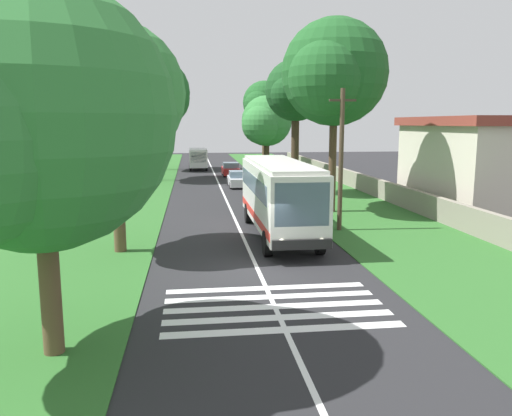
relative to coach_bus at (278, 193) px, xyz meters
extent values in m
plane|color=#262628|center=(-6.22, 1.80, -2.15)|extent=(160.00, 160.00, 0.00)
cube|color=#2D6628|center=(8.78, 10.00, -2.13)|extent=(120.00, 8.00, 0.04)
cube|color=#2D6628|center=(8.78, -6.40, -2.13)|extent=(120.00, 8.00, 0.04)
cube|color=silver|center=(8.78, 1.80, -2.14)|extent=(110.00, 0.16, 0.01)
cube|color=silver|center=(-0.03, 0.00, -0.05)|extent=(11.00, 2.50, 2.90)
cube|color=slate|center=(0.27, 0.00, 0.48)|extent=(9.68, 2.54, 0.85)
cube|color=slate|center=(-5.49, 0.00, 0.30)|extent=(0.08, 2.20, 1.74)
cube|color=red|center=(-0.03, 0.00, -1.05)|extent=(10.78, 2.53, 0.36)
cube|color=silver|center=(-0.03, 0.00, 1.49)|extent=(10.56, 2.30, 0.18)
cube|color=black|center=(-5.61, 0.00, -1.28)|extent=(0.16, 2.40, 0.40)
sphere|color=#F2EDCC|center=(-5.55, 0.80, -1.15)|extent=(0.24, 0.24, 0.24)
sphere|color=#F2EDCC|center=(-5.55, -0.81, -1.15)|extent=(0.24, 0.24, 0.24)
cylinder|color=black|center=(-3.93, 1.15, -1.60)|extent=(1.10, 0.32, 1.10)
cylinder|color=black|center=(3.47, 1.15, -1.60)|extent=(1.10, 0.32, 1.10)
cylinder|color=black|center=(-3.93, -1.15, -1.60)|extent=(1.10, 0.32, 1.10)
cylinder|color=black|center=(3.47, -1.15, -1.60)|extent=(1.10, 0.32, 1.10)
cube|color=silver|center=(-11.77, 1.80, -2.14)|extent=(0.45, 6.80, 0.01)
cube|color=silver|center=(-10.87, 1.80, -2.14)|extent=(0.45, 6.80, 0.01)
cube|color=silver|center=(-9.97, 1.80, -2.14)|extent=(0.45, 6.80, 0.01)
cube|color=silver|center=(-9.07, 1.80, -2.14)|extent=(0.45, 6.80, 0.01)
cube|color=silver|center=(-8.17, 1.80, -2.14)|extent=(0.45, 6.80, 0.01)
cube|color=silver|center=(20.09, 0.17, -1.62)|extent=(4.30, 1.75, 0.70)
cube|color=slate|center=(19.99, 0.17, -0.99)|extent=(2.00, 1.61, 0.55)
cylinder|color=black|center=(18.74, 0.95, -1.83)|extent=(0.64, 0.22, 0.64)
cylinder|color=black|center=(21.44, 0.95, -1.83)|extent=(0.64, 0.22, 0.64)
cylinder|color=black|center=(18.74, -0.61, -1.83)|extent=(0.64, 0.22, 0.64)
cylinder|color=black|center=(21.44, -0.61, -1.83)|extent=(0.64, 0.22, 0.64)
cube|color=#B21E1E|center=(30.02, 0.13, -1.62)|extent=(4.30, 1.75, 0.70)
cube|color=slate|center=(29.92, 0.13, -0.99)|extent=(2.00, 1.61, 0.55)
cylinder|color=black|center=(28.67, 0.91, -1.83)|extent=(0.64, 0.22, 0.64)
cylinder|color=black|center=(31.37, 0.91, -1.83)|extent=(0.64, 0.22, 0.64)
cylinder|color=black|center=(28.67, -0.65, -1.83)|extent=(0.64, 0.22, 0.64)
cylinder|color=black|center=(31.37, -0.65, -1.83)|extent=(0.64, 0.22, 0.64)
cube|color=silver|center=(37.75, 3.51, -0.67)|extent=(6.00, 2.10, 2.10)
cube|color=slate|center=(37.95, 3.51, -0.29)|extent=(5.04, 2.13, 0.70)
cube|color=slate|center=(34.78, 3.51, -0.46)|extent=(0.06, 1.76, 1.18)
cylinder|color=black|center=(35.85, 4.46, -1.77)|extent=(0.76, 0.24, 0.76)
cylinder|color=black|center=(39.65, 4.46, -1.77)|extent=(0.76, 0.24, 0.76)
cylinder|color=black|center=(35.85, 2.56, -1.77)|extent=(0.76, 0.24, 0.76)
cylinder|color=black|center=(39.65, 2.56, -1.77)|extent=(0.76, 0.24, 0.76)
cylinder|color=brown|center=(-12.50, 7.69, -0.10)|extent=(0.49, 0.49, 4.01)
sphere|color=#337A38|center=(-12.50, 7.69, 3.63)|extent=(6.28, 6.28, 6.28)
sphere|color=#337A38|center=(-10.62, 7.69, 3.16)|extent=(3.50, 3.50, 3.50)
cylinder|color=#3D2D1E|center=(26.11, 7.72, 1.21)|extent=(0.37, 0.37, 6.63)
sphere|color=#1E5623|center=(26.11, 7.72, 6.40)|extent=(6.82, 6.82, 6.82)
sphere|color=#1E5623|center=(28.15, 7.72, 5.89)|extent=(4.96, 4.96, 4.96)
sphere|color=#1E5623|center=(24.40, 8.75, 5.89)|extent=(4.37, 4.37, 4.37)
cylinder|color=brown|center=(-2.44, 7.45, 0.46)|extent=(0.52, 0.52, 5.14)
sphere|color=#337A38|center=(-2.44, 7.45, 4.69)|extent=(6.01, 6.01, 6.01)
sphere|color=#337A38|center=(-0.64, 7.45, 4.24)|extent=(3.70, 3.70, 3.70)
sphere|color=#337A38|center=(-3.94, 8.35, 4.24)|extent=(3.57, 3.57, 3.57)
cylinder|color=brown|center=(37.70, 7.60, 1.26)|extent=(0.45, 0.45, 6.73)
sphere|color=#1E5623|center=(37.70, 7.60, 6.40)|extent=(6.46, 6.46, 6.46)
sphere|color=#1E5623|center=(39.64, 7.60, 5.92)|extent=(4.02, 4.02, 4.02)
sphere|color=#1E5623|center=(36.09, 8.57, 5.92)|extent=(4.80, 4.80, 4.80)
cylinder|color=#4C3826|center=(6.37, -4.52, 1.31)|extent=(0.47, 0.47, 6.84)
sphere|color=#1E5623|center=(6.37, -4.52, 6.53)|extent=(6.53, 6.53, 6.53)
sphere|color=#1E5623|center=(8.33, -4.52, 6.04)|extent=(4.67, 4.67, 4.67)
sphere|color=#1E5623|center=(4.74, -3.54, 6.04)|extent=(4.41, 4.41, 4.41)
cylinder|color=#3D2D1E|center=(14.27, -3.72, 1.27)|extent=(0.60, 0.60, 6.76)
sphere|color=#19471E|center=(14.27, -3.72, 5.95)|extent=(4.71, 4.71, 4.71)
sphere|color=#19471E|center=(15.69, -3.72, 5.59)|extent=(3.21, 3.21, 3.21)
sphere|color=#19471E|center=(13.10, -3.02, 5.59)|extent=(2.84, 2.84, 2.84)
cylinder|color=#3D2D1E|center=(26.71, -3.31, 0.10)|extent=(0.55, 0.55, 4.40)
sphere|color=#337A38|center=(26.71, -3.31, 3.70)|extent=(5.08, 5.08, 5.08)
sphere|color=#337A38|center=(28.24, -3.31, 3.31)|extent=(3.41, 3.41, 3.41)
sphere|color=#337A38|center=(25.44, -2.55, 3.31)|extent=(3.80, 3.80, 3.80)
cylinder|color=brown|center=(36.49, -4.46, 1.18)|extent=(0.54, 0.54, 6.57)
sphere|color=#1E5623|center=(36.49, -4.46, 5.89)|extent=(5.16, 5.16, 5.16)
sphere|color=#1E5623|center=(38.04, -4.46, 5.50)|extent=(2.93, 2.93, 2.93)
sphere|color=#1E5623|center=(35.20, -3.68, 5.50)|extent=(3.59, 3.59, 3.59)
cylinder|color=#473828|center=(0.76, -3.39, 1.55)|extent=(0.24, 0.24, 7.30)
cube|color=#3D3326|center=(0.76, -3.39, 4.60)|extent=(0.12, 1.40, 0.12)
cube|color=gray|center=(13.78, -9.80, -1.42)|extent=(70.00, 0.40, 1.37)
cube|color=beige|center=(6.53, -15.04, 0.58)|extent=(10.56, 7.87, 5.44)
cube|color=brown|center=(6.53, -15.04, 3.59)|extent=(11.16, 8.47, 0.58)
camera|label=1|loc=(-24.76, 4.24, 3.44)|focal=35.69mm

